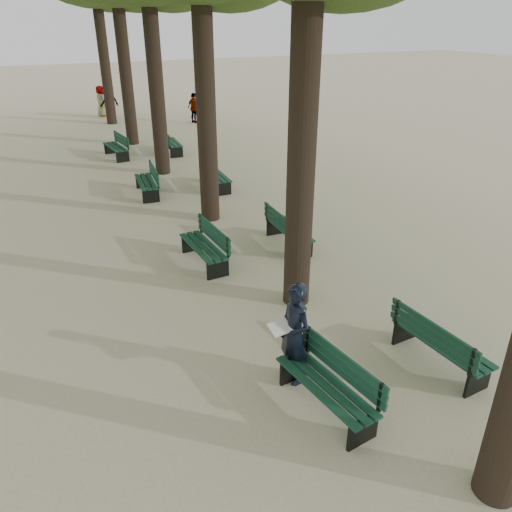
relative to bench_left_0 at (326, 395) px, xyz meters
name	(u,v)px	position (x,y,z in m)	size (l,w,h in m)	color
ground	(306,421)	(-0.37, -0.09, -0.27)	(120.00, 120.00, 0.00)	#C4BD94
bench_left_0	(326,395)	(0.00, 0.00, 0.00)	(0.80, 1.86, 0.92)	black
bench_left_1	(204,253)	(0.00, 5.27, 0.00)	(0.66, 1.83, 0.92)	black
bench_left_2	(147,187)	(0.00, 10.70, 0.00)	(0.74, 1.85, 0.92)	black
bench_left_3	(116,151)	(0.00, 15.78, 0.00)	(0.78, 1.85, 0.92)	black
bench_right_0	(439,351)	(2.27, 0.10, 0.00)	(0.70, 1.84, 0.92)	black
bench_right_1	(289,236)	(2.27, 5.33, 0.00)	(0.66, 1.83, 0.92)	black
bench_right_2	(216,180)	(2.27, 10.42, 0.00)	(0.67, 1.83, 0.92)	black
bench_right_3	(172,147)	(2.27, 15.54, 0.00)	(0.69, 1.83, 0.92)	black
man_with_map	(294,334)	(-0.09, 0.82, 0.58)	(0.66, 0.73, 1.71)	black
pedestrian_d	(101,101)	(1.04, 25.26, 0.56)	(0.81, 0.33, 1.66)	#262628
pedestrian_b	(109,101)	(1.35, 24.47, 0.63)	(1.17, 0.36, 1.81)	#262628
pedestrian_c	(194,108)	(5.18, 21.26, 0.50)	(0.90, 0.31, 1.54)	#262628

